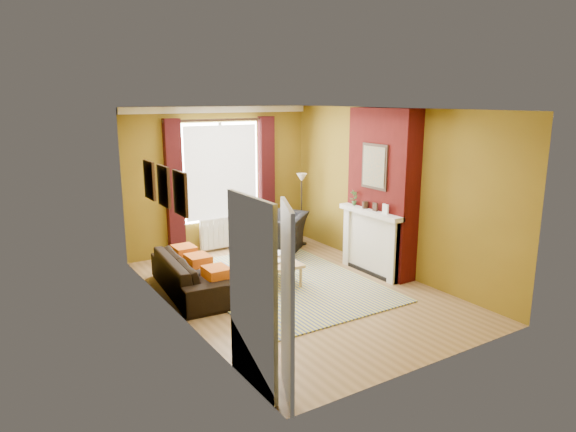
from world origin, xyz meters
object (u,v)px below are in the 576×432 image
object	(u,v)px
sofa	(192,274)
armchair	(277,234)
floor_lamp	(302,189)
coffee_table	(272,260)
wicker_stool	(258,242)

from	to	relation	value
sofa	armchair	size ratio (longest dim) A/B	1.74
floor_lamp	armchair	bearing A→B (deg)	-162.11
sofa	coffee_table	xyz separation A→B (m)	(1.32, -0.21, 0.05)
armchair	coffee_table	xyz separation A→B (m)	(-0.88, -1.31, -0.03)
sofa	coffee_table	world-z (taller)	sofa
armchair	floor_lamp	size ratio (longest dim) A/B	0.79
sofa	coffee_table	bearing A→B (deg)	-94.60
coffee_table	floor_lamp	world-z (taller)	floor_lamp
sofa	coffee_table	size ratio (longest dim) A/B	1.71
sofa	armchair	world-z (taller)	armchair
armchair	coffee_table	world-z (taller)	armchair
coffee_table	wicker_stool	xyz separation A→B (m)	(0.56, 1.52, -0.13)
floor_lamp	wicker_stool	bearing A→B (deg)	-178.46
armchair	wicker_stool	bearing A→B (deg)	-74.43
armchair	floor_lamp	world-z (taller)	floor_lamp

